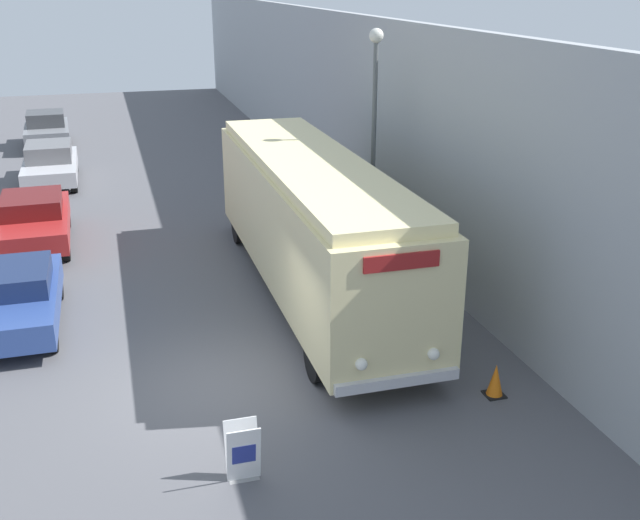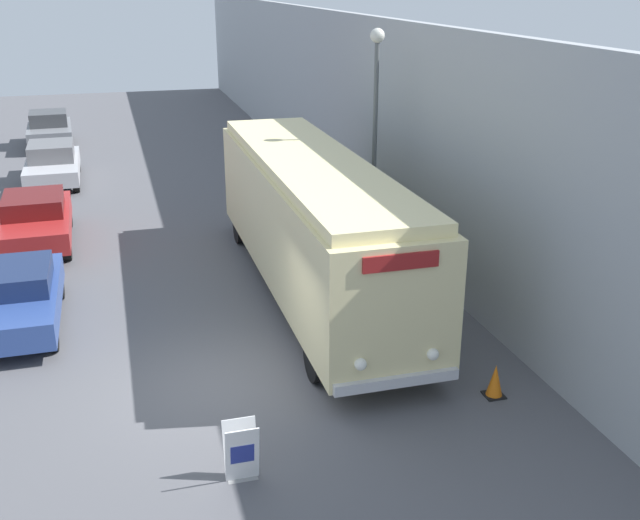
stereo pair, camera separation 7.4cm
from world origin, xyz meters
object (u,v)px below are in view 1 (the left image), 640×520
(sign_board, at_px, (243,453))
(vintage_bus, at_px, (312,219))
(parked_car_mid, at_px, (33,220))
(parked_car_distant, at_px, (47,130))
(traffic_cone, at_px, (495,380))
(parked_car_near, at_px, (15,297))
(parked_car_far, at_px, (50,163))
(streetlamp, at_px, (374,113))

(sign_board, bearing_deg, vintage_bus, 66.19)
(sign_board, distance_m, parked_car_mid, 12.73)
(parked_car_distant, distance_m, traffic_cone, 26.56)
(parked_car_near, bearing_deg, parked_car_distant, 91.16)
(parked_car_near, height_order, parked_car_distant, parked_car_distant)
(parked_car_mid, distance_m, parked_car_far, 7.16)
(streetlamp, distance_m, parked_car_distant, 20.12)
(sign_board, bearing_deg, parked_car_far, 100.59)
(vintage_bus, xyz_separation_m, traffic_cone, (1.93, -5.56, -1.55))
(vintage_bus, xyz_separation_m, parked_car_distant, (-7.01, 19.45, -1.09))
(parked_car_far, bearing_deg, sign_board, -79.99)
(parked_car_mid, relative_size, parked_car_far, 0.98)
(parked_car_mid, bearing_deg, parked_car_distant, 90.15)
(vintage_bus, bearing_deg, parked_car_distant, 109.83)
(sign_board, bearing_deg, parked_car_near, 119.59)
(vintage_bus, relative_size, streetlamp, 1.85)
(vintage_bus, distance_m, sign_board, 7.45)
(streetlamp, xyz_separation_m, parked_car_distant, (-9.17, 17.62, -3.18))
(sign_board, xyz_separation_m, parked_car_far, (-3.61, 19.33, 0.28))
(vintage_bus, distance_m, parked_car_far, 14.29)
(parked_car_mid, height_order, parked_car_distant, parked_car_distant)
(streetlamp, relative_size, parked_car_distant, 1.45)
(streetlamp, distance_m, traffic_cone, 8.24)
(parked_car_mid, height_order, parked_car_far, parked_car_far)
(vintage_bus, xyz_separation_m, parked_car_near, (-6.71, -0.07, -1.15))
(vintage_bus, relative_size, parked_car_near, 2.66)
(vintage_bus, bearing_deg, traffic_cone, -70.89)
(vintage_bus, height_order, parked_car_far, vintage_bus)
(sign_board, height_order, parked_car_mid, parked_car_mid)
(traffic_cone, bearing_deg, parked_car_distant, 109.67)
(parked_car_near, height_order, parked_car_far, parked_car_far)
(streetlamp, relative_size, parked_car_mid, 1.36)
(parked_car_distant, xyz_separation_m, traffic_cone, (8.94, -25.01, -0.46))
(parked_car_near, distance_m, traffic_cone, 10.25)
(sign_board, xyz_separation_m, streetlamp, (5.11, 8.52, 3.48))
(parked_car_mid, xyz_separation_m, parked_car_far, (0.12, 7.16, -0.02))
(sign_board, bearing_deg, traffic_cone, 13.08)
(parked_car_far, relative_size, traffic_cone, 7.17)
(sign_board, xyz_separation_m, parked_car_mid, (-3.73, 12.17, 0.30))
(parked_car_far, xyz_separation_m, traffic_cone, (8.49, -18.20, -0.44))
(sign_board, xyz_separation_m, parked_car_near, (-3.76, 6.63, 0.24))
(vintage_bus, xyz_separation_m, streetlamp, (2.16, 1.83, 2.09))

